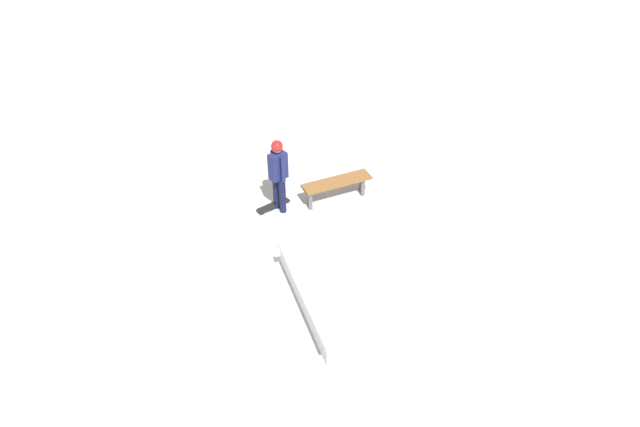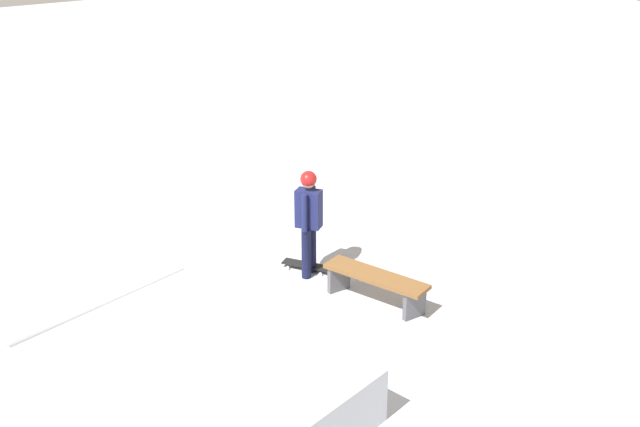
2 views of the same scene
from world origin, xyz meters
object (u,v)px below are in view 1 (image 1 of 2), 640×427
at_px(skateboard, 273,205).
at_px(park_bench, 337,185).
at_px(skate_ramp, 372,291).
at_px(skater, 278,171).

xyz_separation_m(skateboard, park_bench, (-1.43, -0.28, 0.28)).
height_order(skate_ramp, skateboard, skate_ramp).
xyz_separation_m(skate_ramp, park_bench, (0.33, -3.32, 0.04)).
relative_size(skate_ramp, skateboard, 7.65).
height_order(skater, skateboard, skater).
distance_m(skater, skateboard, 0.94).
xyz_separation_m(skate_ramp, skater, (1.62, -2.99, 0.69)).
height_order(skateboard, park_bench, park_bench).
distance_m(skate_ramp, park_bench, 3.34).
height_order(skate_ramp, park_bench, skate_ramp).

